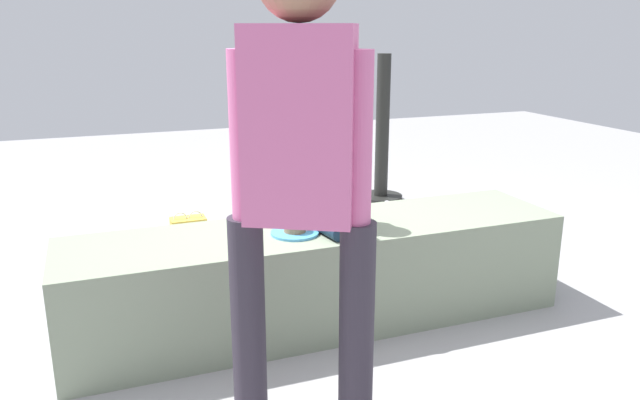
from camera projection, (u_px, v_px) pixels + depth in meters
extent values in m
plane|color=#979698|center=(320.00, 320.00, 3.01)|extent=(12.00, 12.00, 0.00)
cube|color=gray|center=(320.00, 275.00, 2.94)|extent=(2.37, 0.56, 0.49)
cylinder|color=#162B40|center=(326.00, 226.00, 2.76)|extent=(0.12, 0.26, 0.08)
cylinder|color=#162B40|center=(351.00, 225.00, 2.78)|extent=(0.12, 0.26, 0.08)
cube|color=white|center=(333.00, 189.00, 2.84)|extent=(0.23, 0.17, 0.28)
sphere|color=#8C664C|center=(334.00, 141.00, 2.78)|extent=(0.16, 0.16, 0.16)
cylinder|color=#8C664C|center=(309.00, 191.00, 2.82)|extent=(0.05, 0.05, 0.21)
cylinder|color=#8C664C|center=(357.00, 189.00, 2.86)|extent=(0.05, 0.05, 0.21)
cylinder|color=#2E2833|center=(356.00, 335.00, 2.05)|extent=(0.12, 0.12, 0.79)
cylinder|color=#2E2833|center=(249.00, 328.00, 2.10)|extent=(0.12, 0.12, 0.79)
cube|color=#CC6297|center=(300.00, 126.00, 1.88)|extent=(0.39, 0.34, 0.61)
cylinder|color=#CC6297|center=(357.00, 145.00, 1.88)|extent=(0.09, 0.09, 0.57)
cylinder|color=#CC6297|center=(245.00, 142.00, 1.92)|extent=(0.09, 0.09, 0.57)
cylinder|color=#4CA5D8|center=(295.00, 233.00, 2.77)|extent=(0.22, 0.22, 0.01)
cylinder|color=#8E6A49|center=(295.00, 227.00, 2.76)|extent=(0.10, 0.10, 0.04)
cylinder|color=brown|center=(295.00, 221.00, 2.76)|extent=(0.10, 0.10, 0.01)
cube|color=silver|center=(308.00, 230.00, 2.78)|extent=(0.11, 0.04, 0.00)
cube|color=gold|center=(189.00, 242.00, 3.66)|extent=(0.20, 0.13, 0.30)
torus|color=white|center=(180.00, 219.00, 3.61)|extent=(0.08, 0.01, 0.08)
torus|color=white|center=(196.00, 217.00, 3.64)|extent=(0.08, 0.01, 0.08)
cylinder|color=black|center=(380.00, 197.00, 5.10)|extent=(0.36, 0.36, 0.04)
cylinder|color=black|center=(382.00, 126.00, 4.94)|extent=(0.11, 0.11, 1.15)
cylinder|color=silver|center=(364.00, 211.00, 4.51)|extent=(0.06, 0.06, 0.17)
cone|color=silver|center=(364.00, 198.00, 4.48)|extent=(0.06, 0.06, 0.03)
cylinder|color=white|center=(364.00, 195.00, 4.48)|extent=(0.03, 0.03, 0.02)
cylinder|color=silver|center=(386.00, 220.00, 4.29)|extent=(0.07, 0.07, 0.17)
cone|color=silver|center=(387.00, 206.00, 4.27)|extent=(0.06, 0.06, 0.03)
cylinder|color=white|center=(387.00, 202.00, 4.26)|extent=(0.03, 0.03, 0.02)
cylinder|color=red|center=(397.00, 216.00, 4.46)|extent=(0.07, 0.07, 0.11)
cube|color=white|center=(280.00, 231.00, 4.11)|extent=(0.30, 0.29, 0.14)
cube|color=black|center=(97.00, 270.00, 3.39)|extent=(0.32, 0.12, 0.18)
torus|color=black|center=(95.00, 254.00, 3.37)|extent=(0.23, 0.01, 0.23)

